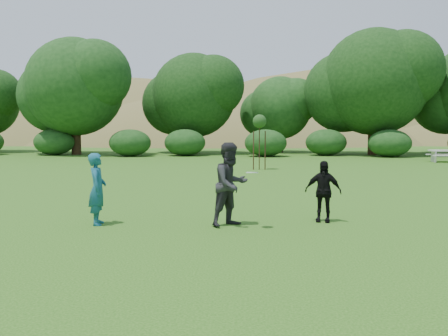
% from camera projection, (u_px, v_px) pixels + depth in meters
% --- Properties ---
extents(ground, '(120.00, 120.00, 0.00)m').
position_uv_depth(ground, '(216.00, 228.00, 11.28)').
color(ground, '#19470C').
rests_on(ground, ground).
extents(player_teal, '(0.50, 0.67, 1.68)m').
position_uv_depth(player_teal, '(97.00, 189.00, 11.59)').
color(player_teal, '#175369').
rests_on(player_teal, ground).
extents(player_grey, '(1.18, 1.17, 1.93)m').
position_uv_depth(player_grey, '(231.00, 184.00, 11.45)').
color(player_grey, '#252528').
rests_on(player_grey, ground).
extents(player_black, '(0.93, 0.56, 1.47)m').
position_uv_depth(player_black, '(323.00, 191.00, 11.94)').
color(player_black, black).
rests_on(player_black, ground).
extents(frisbee, '(0.27, 0.27, 0.06)m').
position_uv_depth(frisbee, '(252.00, 173.00, 11.05)').
color(frisbee, white).
rests_on(frisbee, ground).
extents(sapling, '(0.70, 0.70, 2.85)m').
position_uv_depth(sapling, '(259.00, 123.00, 25.63)').
color(sapling, '#382216').
rests_on(sapling, ground).
extents(picnic_table, '(1.80, 1.48, 0.76)m').
position_uv_depth(picnic_table, '(444.00, 154.00, 30.91)').
color(picnic_table, '#B8B6AA').
rests_on(picnic_table, ground).
extents(hillside, '(150.00, 72.00, 52.00)m').
position_uv_depth(hillside, '(245.00, 213.00, 80.42)').
color(hillside, olive).
rests_on(hillside, ground).
extents(tree_row, '(53.92, 10.38, 9.62)m').
position_uv_depth(tree_row, '(285.00, 92.00, 39.18)').
color(tree_row, '#3A2616').
rests_on(tree_row, ground).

